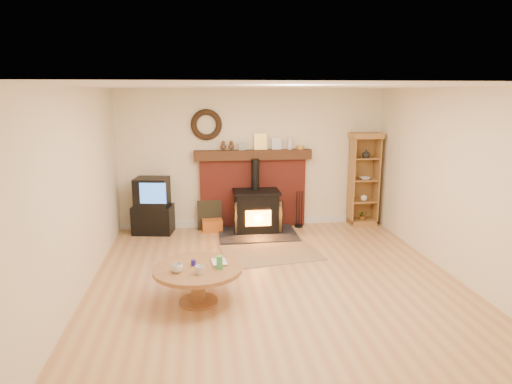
{
  "coord_description": "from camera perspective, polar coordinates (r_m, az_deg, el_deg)",
  "views": [
    {
      "loc": [
        -0.99,
        -5.75,
        2.52
      ],
      "look_at": [
        -0.15,
        1.0,
        1.04
      ],
      "focal_mm": 32.0,
      "sensor_mm": 36.0,
      "label": 1
    }
  ],
  "objects": [
    {
      "name": "chimney_breast",
      "position": [
        8.65,
        -0.4,
        0.83
      ],
      "size": [
        2.2,
        0.22,
        1.78
      ],
      "color": "maroon",
      "rests_on": "ground"
    },
    {
      "name": "leaning_painting",
      "position": [
        8.6,
        -5.81,
        -2.9
      ],
      "size": [
        0.46,
        0.12,
        0.55
      ],
      "primitive_type": "cube",
      "rotation": [
        -0.17,
        0.0,
        0.0
      ],
      "color": "black",
      "rests_on": "ground"
    },
    {
      "name": "firelog_box",
      "position": [
        8.5,
        -5.48,
        -4.2
      ],
      "size": [
        0.38,
        0.26,
        0.23
      ],
      "primitive_type": "cube",
      "rotation": [
        0.0,
        0.0,
        0.08
      ],
      "color": "orange",
      "rests_on": "ground"
    },
    {
      "name": "fire_tools",
      "position": [
        8.79,
        5.39,
        -3.52
      ],
      "size": [
        0.16,
        0.16,
        0.7
      ],
      "color": "black",
      "rests_on": "ground"
    },
    {
      "name": "coffee_table",
      "position": [
        5.65,
        -7.31,
        -10.13
      ],
      "size": [
        1.09,
        1.09,
        0.62
      ],
      "color": "brown",
      "rests_on": "ground"
    },
    {
      "name": "room_shell",
      "position": [
        5.98,
        2.3,
        4.56
      ],
      "size": [
        5.02,
        5.52,
        2.61
      ],
      "color": "beige",
      "rests_on": "ground"
    },
    {
      "name": "curio_cabinet",
      "position": [
        9.02,
        13.28,
        1.59
      ],
      "size": [
        0.57,
        0.41,
        1.78
      ],
      "color": "olive",
      "rests_on": "ground"
    },
    {
      "name": "tv_unit",
      "position": [
        8.51,
        -12.79,
        -1.81
      ],
      "size": [
        0.77,
        0.59,
        1.03
      ],
      "color": "black",
      "rests_on": "ground"
    },
    {
      "name": "wood_stove",
      "position": [
        8.37,
        0.06,
        -2.51
      ],
      "size": [
        1.4,
        1.0,
        1.34
      ],
      "color": "black",
      "rests_on": "ground"
    },
    {
      "name": "area_rug",
      "position": [
        7.37,
        1.91,
        -7.66
      ],
      "size": [
        1.64,
        1.25,
        0.01
      ],
      "primitive_type": "cube",
      "rotation": [
        0.0,
        0.0,
        0.16
      ],
      "color": "brown",
      "rests_on": "ground"
    },
    {
      "name": "ground",
      "position": [
        6.36,
        2.47,
        -11.07
      ],
      "size": [
        5.5,
        5.5,
        0.0
      ],
      "primitive_type": "plane",
      "color": "#BB7E4D",
      "rests_on": "ground"
    }
  ]
}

